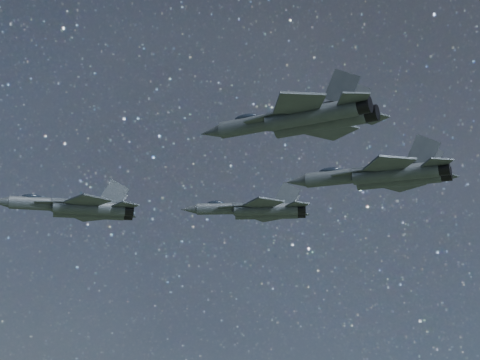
# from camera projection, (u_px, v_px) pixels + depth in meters

# --- Properties ---
(jet_lead) EXTENTS (15.43, 10.11, 3.97)m
(jet_lead) POSITION_uv_depth(u_px,v_px,m) (77.00, 207.00, 85.40)
(jet_lead) COLOR #333B40
(jet_left) EXTENTS (16.19, 11.21, 4.07)m
(jet_left) POSITION_uv_depth(u_px,v_px,m) (256.00, 210.00, 97.81)
(jet_left) COLOR #333B40
(jet_right) EXTENTS (16.69, 11.40, 4.19)m
(jet_right) POSITION_uv_depth(u_px,v_px,m) (301.00, 118.00, 66.30)
(jet_right) COLOR #333B40
(jet_slot) EXTENTS (17.08, 11.96, 4.30)m
(jet_slot) POSITION_uv_depth(u_px,v_px,m) (383.00, 175.00, 77.80)
(jet_slot) COLOR #333B40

